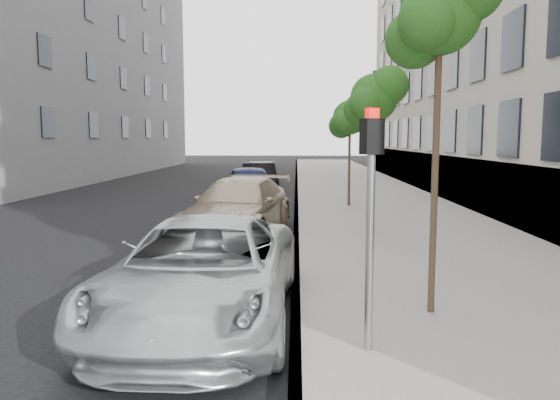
{
  "coord_description": "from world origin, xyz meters",
  "views": [
    {
      "loc": [
        1.18,
        -6.5,
        2.72
      ],
      "look_at": [
        0.85,
        4.27,
        1.5
      ],
      "focal_mm": 35.0,
      "sensor_mm": 36.0,
      "label": 1
    }
  ],
  "objects_px": {
    "tree_near": "(442,15)",
    "suv": "(239,207)",
    "sedan_rear": "(261,173)",
    "minivan": "(203,272)",
    "sedan_black": "(259,178)",
    "tree_mid": "(375,98)",
    "sedan_blue": "(249,186)",
    "signal_pole": "(371,201)",
    "tree_far": "(351,117)"
  },
  "relations": [
    {
      "from": "tree_near",
      "to": "signal_pole",
      "type": "xyz_separation_m",
      "value": [
        -1.16,
        -1.53,
        -2.46
      ]
    },
    {
      "from": "signal_pole",
      "to": "minivan",
      "type": "xyz_separation_m",
      "value": [
        -2.25,
        1.31,
        -1.22
      ]
    },
    {
      "from": "signal_pole",
      "to": "sedan_rear",
      "type": "bearing_deg",
      "value": 72.39
    },
    {
      "from": "tree_far",
      "to": "minivan",
      "type": "xyz_separation_m",
      "value": [
        -3.41,
        -13.21,
        -2.74
      ]
    },
    {
      "from": "tree_near",
      "to": "sedan_rear",
      "type": "relative_size",
      "value": 1.08
    },
    {
      "from": "tree_mid",
      "to": "signal_pole",
      "type": "relative_size",
      "value": 1.51
    },
    {
      "from": "sedan_black",
      "to": "tree_mid",
      "type": "bearing_deg",
      "value": -80.32
    },
    {
      "from": "tree_mid",
      "to": "suv",
      "type": "height_order",
      "value": "tree_mid"
    },
    {
      "from": "sedan_blue",
      "to": "signal_pole",
      "type": "bearing_deg",
      "value": -86.41
    },
    {
      "from": "tree_far",
      "to": "sedan_blue",
      "type": "bearing_deg",
      "value": 172.15
    },
    {
      "from": "minivan",
      "to": "sedan_rear",
      "type": "bearing_deg",
      "value": 93.28
    },
    {
      "from": "tree_near",
      "to": "suv",
      "type": "height_order",
      "value": "tree_near"
    },
    {
      "from": "tree_mid",
      "to": "sedan_blue",
      "type": "xyz_separation_m",
      "value": [
        -3.93,
        7.04,
        -2.94
      ]
    },
    {
      "from": "suv",
      "to": "sedan_blue",
      "type": "xyz_separation_m",
      "value": [
        -0.27,
        6.47,
        0.03
      ]
    },
    {
      "from": "minivan",
      "to": "tree_mid",
      "type": "bearing_deg",
      "value": 64.62
    },
    {
      "from": "tree_near",
      "to": "sedan_blue",
      "type": "bearing_deg",
      "value": 106.2
    },
    {
      "from": "suv",
      "to": "minivan",
      "type": "bearing_deg",
      "value": -78.31
    },
    {
      "from": "tree_far",
      "to": "sedan_black",
      "type": "xyz_separation_m",
      "value": [
        -3.91,
        5.84,
        -2.76
      ]
    },
    {
      "from": "sedan_rear",
      "to": "minivan",
      "type": "bearing_deg",
      "value": -89.58
    },
    {
      "from": "signal_pole",
      "to": "minivan",
      "type": "height_order",
      "value": "signal_pole"
    },
    {
      "from": "suv",
      "to": "sedan_blue",
      "type": "relative_size",
      "value": 1.14
    },
    {
      "from": "sedan_black",
      "to": "sedan_blue",
      "type": "bearing_deg",
      "value": -98.15
    },
    {
      "from": "signal_pole",
      "to": "suv",
      "type": "height_order",
      "value": "signal_pole"
    },
    {
      "from": "tree_mid",
      "to": "sedan_rear",
      "type": "bearing_deg",
      "value": 103.26
    },
    {
      "from": "sedan_blue",
      "to": "sedan_black",
      "type": "distance_m",
      "value": 5.3
    },
    {
      "from": "minivan",
      "to": "sedan_black",
      "type": "distance_m",
      "value": 19.06
    },
    {
      "from": "minivan",
      "to": "sedan_blue",
      "type": "height_order",
      "value": "sedan_blue"
    },
    {
      "from": "suv",
      "to": "tree_mid",
      "type": "bearing_deg",
      "value": 0.84
    },
    {
      "from": "tree_far",
      "to": "sedan_blue",
      "type": "distance_m",
      "value": 4.79
    },
    {
      "from": "signal_pole",
      "to": "sedan_black",
      "type": "bearing_deg",
      "value": 73.45
    },
    {
      "from": "tree_near",
      "to": "signal_pole",
      "type": "distance_m",
      "value": 3.12
    },
    {
      "from": "tree_near",
      "to": "tree_mid",
      "type": "distance_m",
      "value": 6.54
    },
    {
      "from": "tree_near",
      "to": "tree_far",
      "type": "bearing_deg",
      "value": 90.0
    },
    {
      "from": "suv",
      "to": "sedan_blue",
      "type": "distance_m",
      "value": 6.47
    },
    {
      "from": "tree_far",
      "to": "sedan_rear",
      "type": "bearing_deg",
      "value": 110.52
    },
    {
      "from": "sedan_blue",
      "to": "sedan_black",
      "type": "bearing_deg",
      "value": 82.94
    },
    {
      "from": "tree_mid",
      "to": "signal_pole",
      "type": "height_order",
      "value": "tree_mid"
    },
    {
      "from": "tree_mid",
      "to": "tree_far",
      "type": "distance_m",
      "value": 6.51
    },
    {
      "from": "signal_pole",
      "to": "minivan",
      "type": "bearing_deg",
      "value": 125.55
    },
    {
      "from": "tree_near",
      "to": "sedan_rear",
      "type": "xyz_separation_m",
      "value": [
        -4.14,
        24.05,
        -3.77
      ]
    },
    {
      "from": "minivan",
      "to": "sedan_black",
      "type": "height_order",
      "value": "minivan"
    },
    {
      "from": "tree_mid",
      "to": "sedan_black",
      "type": "bearing_deg",
      "value": 107.6
    },
    {
      "from": "minivan",
      "to": "suv",
      "type": "xyz_separation_m",
      "value": [
        -0.25,
        7.29,
        0.03
      ]
    },
    {
      "from": "tree_mid",
      "to": "minivan",
      "type": "xyz_separation_m",
      "value": [
        -3.41,
        -6.71,
        -3.0
      ]
    },
    {
      "from": "suv",
      "to": "sedan_blue",
      "type": "height_order",
      "value": "sedan_blue"
    },
    {
      "from": "tree_near",
      "to": "sedan_rear",
      "type": "height_order",
      "value": "tree_near"
    },
    {
      "from": "minivan",
      "to": "sedan_black",
      "type": "xyz_separation_m",
      "value": [
        -0.5,
        19.05,
        -0.02
      ]
    },
    {
      "from": "tree_far",
      "to": "sedan_blue",
      "type": "height_order",
      "value": "tree_far"
    },
    {
      "from": "tree_near",
      "to": "suv",
      "type": "relative_size",
      "value": 0.92
    },
    {
      "from": "signal_pole",
      "to": "sedan_rear",
      "type": "relative_size",
      "value": 0.63
    }
  ]
}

